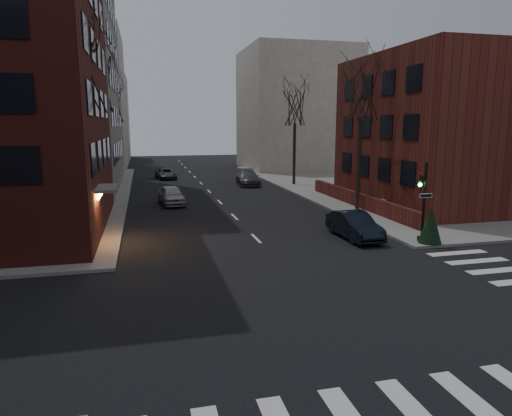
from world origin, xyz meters
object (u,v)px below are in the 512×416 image
Objects in this scene: tree_left_b at (97,85)px; sandwich_board at (382,205)px; car_lane_silver at (171,195)px; car_lane_far at (166,174)px; tree_left_c at (111,105)px; evergreen_shrub at (431,224)px; parked_sedan at (354,225)px; tree_left_a at (75,74)px; traffic_signal at (423,207)px; streetlamp_far at (119,141)px; tree_right_b at (295,108)px; streetlamp_near at (105,151)px; tree_right_a at (362,94)px; car_lane_gray at (248,178)px.

sandwich_board is at bearing -25.52° from tree_left_b.
car_lane_silver is 5.07× the size of sandwich_board.
car_lane_silver reaches higher than car_lane_far.
evergreen_shrub is at bearing -61.75° from tree_left_c.
car_lane_silver is at bearing -99.16° from car_lane_far.
parked_sedan is at bearing -47.49° from tree_left_b.
parked_sedan is at bearing 142.37° from evergreen_shrub.
tree_left_a is 12.44× the size of sandwich_board.
traffic_signal is 0.93× the size of parked_sedan.
evergreen_shrub is (16.93, -5.50, -7.38)m from tree_left_a.
streetlamp_far is 3.33× the size of evergreen_shrub.
tree_left_b is 9.89m from car_lane_silver.
traffic_signal is 0.41× the size of tree_left_c.
tree_left_a reaches higher than tree_right_b.
streetlamp_far reaches higher than car_lane_far.
tree_right_b is 20.01m from streetlamp_near.
tree_right_b is 16.52m from car_lane_silver.
sandwich_board is (18.96, 2.95, -7.91)m from tree_left_a.
car_lane_far is (4.85, -1.27, -3.65)m from streetlamp_far.
tree_right_a reaches higher than parked_sedan.
sandwich_board is (1.36, -15.05, -7.02)m from tree_right_b.
traffic_signal is 0.64× the size of streetlamp_far.
tree_left_a reaches higher than car_lane_gray.
tree_left_b is at bearing 98.53° from streetlamp_near.
car_lane_silver is (-12.55, 5.75, -7.32)m from tree_right_a.
evergreen_shrub is at bearing -91.64° from tree_right_b.
car_lane_far is at bearing 108.72° from sandwich_board.
tree_right_b is (17.60, 18.00, -0.88)m from tree_left_a.
tree_left_b reaches higher than car_lane_far.
streetlamp_near reaches higher than traffic_signal.
tree_right_a reaches higher than streetlamp_far.
evergreen_shrub reaches higher than car_lane_gray.
tree_left_b is 25.57m from evergreen_shrub.
car_lane_silver is 2.22× the size of evergreen_shrub.
tree_left_a is at bearing -90.00° from tree_left_b.
streetlamp_far is at bearing 125.31° from tree_right_a.
car_lane_silver is at bearing 128.39° from traffic_signal.
sandwich_board is (13.51, -23.78, -0.02)m from car_lane_far.
evergreen_shrub is at bearing -94.05° from tree_right_a.
tree_left_a is at bearing -91.23° from streetlamp_far.
evergreen_shrub is at bearing -18.00° from tree_left_a.
traffic_signal is at bearing -95.47° from tree_right_a.
tree_left_c is at bearing 101.78° from car_lane_silver.
sandwich_board is (18.96, -9.05, -8.35)m from tree_left_b.
tree_right_a is 7.66m from sandwich_board.
car_lane_far is (-11.28, 31.74, -1.32)m from traffic_signal.
tree_left_c is at bearing 159.11° from car_lane_gray.
tree_right_b is 11.13× the size of sandwich_board.
traffic_signal is 0.97m from evergreen_shrub.
parked_sedan is (13.91, -15.17, -8.21)m from tree_left_b.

